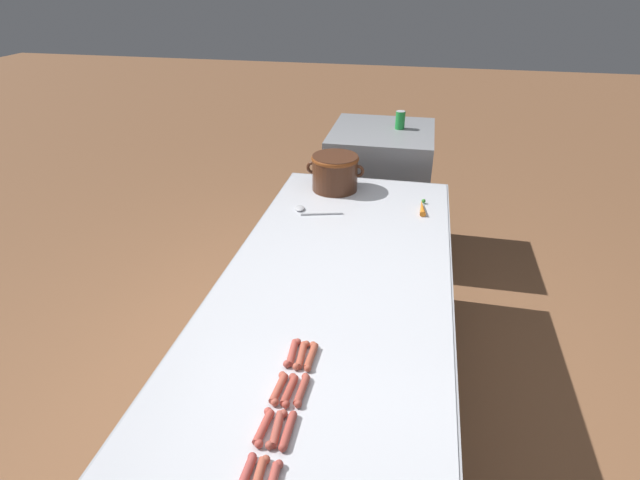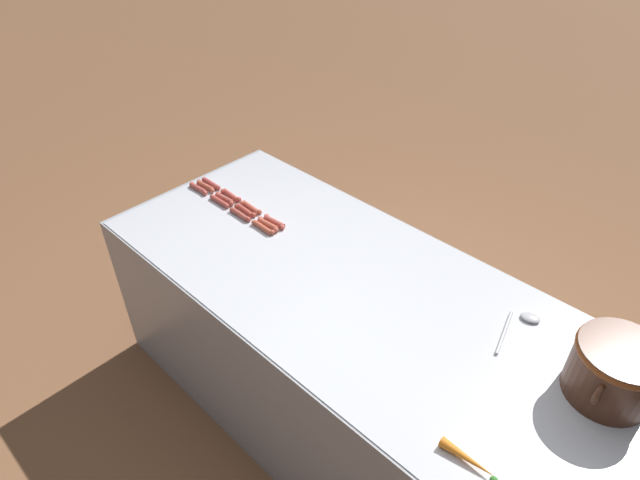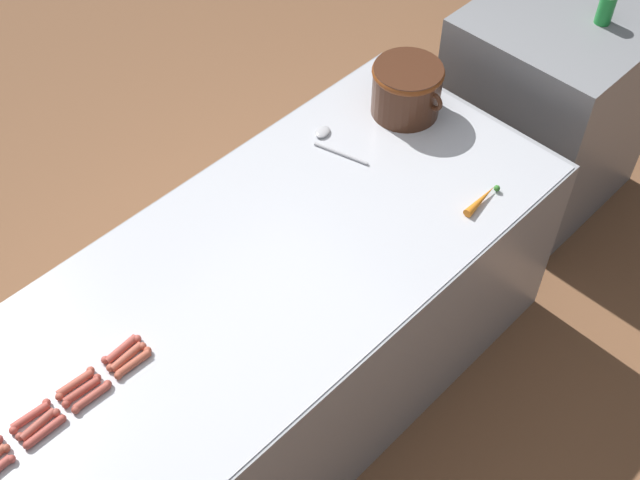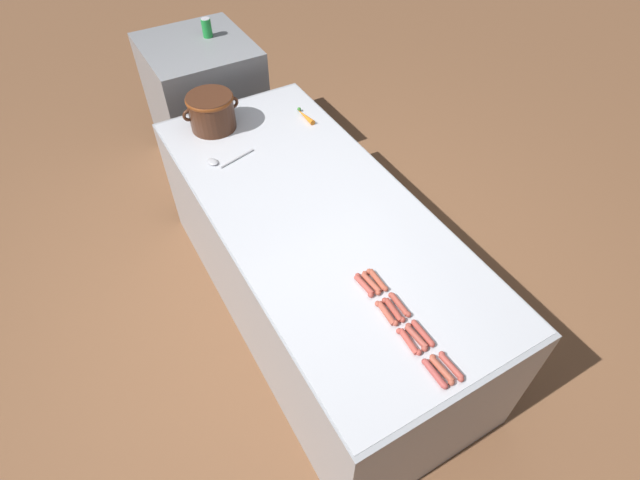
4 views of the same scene
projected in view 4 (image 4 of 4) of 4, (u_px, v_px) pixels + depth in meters
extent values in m
plane|color=brown|center=(316.00, 306.00, 3.01)|extent=(20.00, 20.00, 0.00)
cube|color=#9EA0A5|center=(315.00, 263.00, 2.71)|extent=(0.96, 2.23, 0.82)
cube|color=silver|center=(315.00, 208.00, 2.40)|extent=(0.94, 2.18, 0.00)
cube|color=gray|center=(207.00, 106.00, 3.66)|extent=(0.71, 0.77, 0.96)
cylinder|color=#AE4540|center=(435.00, 374.00, 1.78)|extent=(0.03, 0.11, 0.02)
sphere|color=#AE4540|center=(445.00, 386.00, 1.75)|extent=(0.02, 0.02, 0.02)
sphere|color=#AE4540|center=(425.00, 362.00, 1.82)|extent=(0.02, 0.02, 0.02)
cylinder|color=#B8493E|center=(409.00, 341.00, 1.88)|extent=(0.03, 0.11, 0.02)
sphere|color=#B8493E|center=(419.00, 352.00, 1.84)|extent=(0.02, 0.02, 0.02)
sphere|color=#B8493E|center=(399.00, 331.00, 1.91)|extent=(0.02, 0.02, 0.02)
cylinder|color=#B85240|center=(386.00, 313.00, 1.96)|extent=(0.03, 0.11, 0.02)
sphere|color=#B85240|center=(395.00, 323.00, 1.93)|extent=(0.02, 0.02, 0.02)
sphere|color=#B85240|center=(378.00, 304.00, 2.00)|extent=(0.02, 0.02, 0.02)
cylinder|color=#B54B40|center=(364.00, 285.00, 2.06)|extent=(0.03, 0.11, 0.02)
sphere|color=#B54B40|center=(371.00, 295.00, 2.03)|extent=(0.02, 0.02, 0.02)
sphere|color=#B54B40|center=(358.00, 276.00, 2.10)|extent=(0.02, 0.02, 0.02)
cylinder|color=#B0533D|center=(442.00, 370.00, 1.80)|extent=(0.03, 0.11, 0.02)
sphere|color=#B0533D|center=(451.00, 382.00, 1.76)|extent=(0.02, 0.02, 0.02)
sphere|color=#B0533D|center=(433.00, 357.00, 1.83)|extent=(0.02, 0.02, 0.02)
cylinder|color=#AC4D3F|center=(416.00, 337.00, 1.89)|extent=(0.03, 0.11, 0.02)
sphere|color=#AC4D3F|center=(425.00, 349.00, 1.85)|extent=(0.02, 0.02, 0.02)
sphere|color=#AC4D3F|center=(408.00, 326.00, 1.92)|extent=(0.02, 0.02, 0.02)
cylinder|color=#AB4538|center=(393.00, 310.00, 1.98)|extent=(0.03, 0.11, 0.02)
sphere|color=#AB4538|center=(403.00, 320.00, 1.94)|extent=(0.02, 0.02, 0.02)
sphere|color=#AB4538|center=(385.00, 300.00, 2.01)|extent=(0.02, 0.02, 0.02)
cylinder|color=#B5533E|center=(371.00, 283.00, 2.07)|extent=(0.03, 0.11, 0.02)
sphere|color=#B5533E|center=(378.00, 293.00, 2.03)|extent=(0.02, 0.02, 0.02)
sphere|color=#B5533E|center=(365.00, 274.00, 2.10)|extent=(0.02, 0.02, 0.02)
cylinder|color=#AF483E|center=(451.00, 366.00, 1.80)|extent=(0.03, 0.11, 0.02)
sphere|color=#AF483E|center=(461.00, 379.00, 1.77)|extent=(0.02, 0.02, 0.02)
sphere|color=#AF483E|center=(442.00, 354.00, 1.84)|extent=(0.02, 0.02, 0.02)
cylinder|color=#AC453A|center=(423.00, 333.00, 1.90)|extent=(0.02, 0.11, 0.02)
sphere|color=#AC453A|center=(432.00, 344.00, 1.87)|extent=(0.02, 0.02, 0.02)
sphere|color=#AC453A|center=(414.00, 323.00, 1.93)|extent=(0.02, 0.02, 0.02)
cylinder|color=#AB493B|center=(400.00, 305.00, 1.99)|extent=(0.03, 0.11, 0.02)
sphere|color=#AB493B|center=(408.00, 314.00, 1.96)|extent=(0.02, 0.02, 0.02)
sphere|color=#AB493B|center=(391.00, 295.00, 2.03)|extent=(0.02, 0.02, 0.02)
cylinder|color=#B3513A|center=(378.00, 280.00, 2.08)|extent=(0.03, 0.11, 0.02)
sphere|color=#B3513A|center=(385.00, 289.00, 2.05)|extent=(0.02, 0.02, 0.02)
sphere|color=#B3513A|center=(370.00, 271.00, 2.11)|extent=(0.02, 0.02, 0.02)
cylinder|color=#472616|center=(212.00, 112.00, 2.80)|extent=(0.26, 0.26, 0.20)
torus|color=brown|center=(209.00, 99.00, 2.73)|extent=(0.27, 0.27, 0.03)
torus|color=#472616|center=(189.00, 115.00, 2.74)|extent=(0.08, 0.02, 0.08)
torus|color=#472616|center=(232.00, 103.00, 2.83)|extent=(0.08, 0.02, 0.08)
cylinder|color=#B7B7BC|center=(237.00, 158.00, 2.66)|extent=(0.22, 0.07, 0.01)
ellipsoid|color=#B7B7BC|center=(213.00, 162.00, 2.63)|extent=(0.07, 0.08, 0.02)
cone|color=orange|center=(305.00, 116.00, 2.92)|extent=(0.04, 0.17, 0.03)
sphere|color=#387F2D|center=(299.00, 109.00, 2.97)|extent=(0.02, 0.02, 0.02)
cylinder|color=#1E8C38|center=(207.00, 28.00, 3.33)|extent=(0.07, 0.07, 0.12)
cylinder|color=silver|center=(205.00, 19.00, 3.28)|extent=(0.06, 0.06, 0.00)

